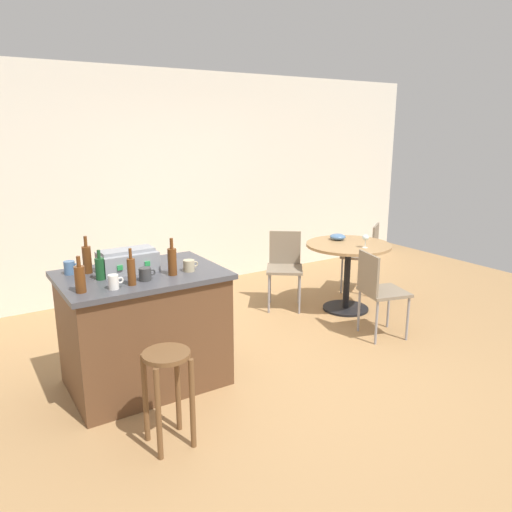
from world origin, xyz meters
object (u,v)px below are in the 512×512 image
(wooden_stool, at_px, (168,380))
(folding_chair_left, at_px, (285,263))
(cup_3, at_px, (114,282))
(serving_bowl, at_px, (338,237))
(cup_1, at_px, (145,274))
(cup_2, at_px, (189,266))
(bottle_1, at_px, (172,261))
(toolbox, at_px, (128,261))
(dining_table, at_px, (348,260))
(folding_chair_far, at_px, (365,252))
(kitchen_island, at_px, (144,329))
(folding_chair_near, at_px, (378,288))
(cup_0, at_px, (70,268))
(bottle_3, at_px, (80,278))
(bottle_0, at_px, (131,271))
(wine_glass, at_px, (366,238))
(bottle_2, at_px, (87,259))
(bottle_4, at_px, (100,268))

(wooden_stool, distance_m, folding_chair_left, 2.75)
(cup_3, height_order, serving_bowl, cup_3)
(cup_1, bearing_deg, cup_2, 7.71)
(bottle_1, bearing_deg, toolbox, 130.31)
(dining_table, relative_size, folding_chair_far, 1.08)
(dining_table, bearing_deg, kitchen_island, -171.20)
(folding_chair_near, distance_m, toolbox, 2.40)
(cup_0, bearing_deg, bottle_3, -94.26)
(wooden_stool, relative_size, folding_chair_near, 0.76)
(folding_chair_near, bearing_deg, folding_chair_far, 50.66)
(wooden_stool, bearing_deg, bottle_3, 119.03)
(dining_table, distance_m, bottle_0, 2.78)
(cup_3, xyz_separation_m, wine_glass, (2.82, 0.44, -0.10))
(bottle_3, bearing_deg, cup_0, 85.74)
(cup_2, bearing_deg, folding_chair_far, 17.90)
(bottle_0, distance_m, cup_3, 0.15)
(kitchen_island, bearing_deg, toolbox, 121.05)
(toolbox, relative_size, bottle_1, 1.49)
(folding_chair_far, height_order, bottle_2, bottle_2)
(wooden_stool, xyz_separation_m, folding_chair_left, (2.15, 1.71, 0.05))
(cup_1, relative_size, wine_glass, 0.87)
(bottle_1, distance_m, cup_0, 0.79)
(toolbox, distance_m, wine_glass, 2.60)
(dining_table, relative_size, cup_1, 7.48)
(bottle_1, relative_size, cup_0, 2.42)
(cup_1, bearing_deg, wooden_stool, -100.58)
(wooden_stool, bearing_deg, kitchen_island, 79.44)
(bottle_3, bearing_deg, cup_3, -13.01)
(toolbox, xyz_separation_m, cup_1, (0.03, -0.31, -0.03))
(cup_0, height_order, cup_2, cup_0)
(bottle_0, distance_m, serving_bowl, 2.85)
(toolbox, distance_m, bottle_4, 0.27)
(bottle_3, bearing_deg, kitchen_island, 25.10)
(wooden_stool, distance_m, serving_bowl, 3.10)
(serving_bowl, bearing_deg, cup_2, -160.92)
(wooden_stool, relative_size, bottle_0, 2.43)
(wooden_stool, xyz_separation_m, cup_1, (0.12, 0.65, 0.52))
(bottle_3, xyz_separation_m, cup_1, (0.46, 0.03, -0.05))
(bottle_2, bearing_deg, serving_bowl, 7.84)
(dining_table, distance_m, bottle_1, 2.44)
(bottle_1, relative_size, wine_glass, 1.99)
(wooden_stool, distance_m, wine_glass, 2.90)
(kitchen_island, distance_m, folding_chair_left, 2.17)
(bottle_1, distance_m, cup_1, 0.23)
(cup_2, height_order, wine_glass, cup_2)
(bottle_4, xyz_separation_m, serving_bowl, (2.86, 0.62, -0.21))
(dining_table, xyz_separation_m, toolbox, (-2.58, -0.28, 0.43))
(wine_glass, bearing_deg, bottle_1, -171.77)
(wine_glass, xyz_separation_m, serving_bowl, (0.02, 0.45, -0.07))
(cup_2, bearing_deg, wine_glass, 8.06)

